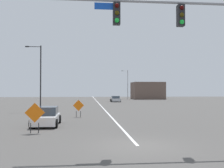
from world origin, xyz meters
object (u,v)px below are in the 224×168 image
Objects in this scene: street_lamp_far_right at (127,83)px; construction_sign_right_shoulder at (35,114)px; car_white_mid at (46,117)px; construction_sign_left_lane at (78,106)px; traffic_signal_assembly at (216,29)px; street_lamp_near_right at (39,75)px; car_silver_far at (115,99)px.

construction_sign_right_shoulder is (-15.32, -60.00, -3.51)m from street_lamp_far_right.
street_lamp_far_right is 58.61m from car_white_mid.
construction_sign_left_lane is at bearing -104.29° from street_lamp_far_right.
traffic_signal_assembly is 25.01m from street_lamp_near_right.
street_lamp_far_right is at bearing 75.71° from construction_sign_left_lane.
traffic_signal_assembly is 1.53× the size of street_lamp_near_right.
traffic_signal_assembly is at bearing -39.43° from car_white_mid.
street_lamp_near_right is at bearing -113.08° from street_lamp_far_right.
construction_sign_right_shoulder reaches higher than construction_sign_left_lane.
construction_sign_left_lane is at bearing 69.04° from car_white_mid.
street_lamp_far_right is 46.26m from street_lamp_near_right.
car_white_mid is 0.91× the size of car_silver_far.
street_lamp_far_right is 1.01× the size of street_lamp_near_right.
construction_sign_right_shoulder is 42.91m from car_silver_far.
street_lamp_far_right is 2.12× the size of car_white_mid.
car_white_mid is (-2.22, -5.80, -0.41)m from construction_sign_left_lane.
street_lamp_near_right reaches higher than car_silver_far.
traffic_signal_assembly reaches higher than car_silver_far.
street_lamp_far_right is 62.02m from construction_sign_right_shoulder.
street_lamp_far_right reaches higher than car_white_mid.
construction_sign_right_shoulder is 0.47× the size of car_white_mid.
traffic_signal_assembly is at bearing -90.11° from car_silver_far.
street_lamp_far_right is 52.42m from construction_sign_left_lane.
street_lamp_far_right is 5.00× the size of construction_sign_left_lane.
street_lamp_near_right is at bearing 119.83° from traffic_signal_assembly.
street_lamp_far_right reaches higher than traffic_signal_assembly.
traffic_signal_assembly is at bearing -60.17° from street_lamp_near_right.
car_silver_far is at bearing 89.89° from traffic_signal_assembly.
street_lamp_near_right is 14.79m from car_white_mid.
street_lamp_near_right reaches higher than construction_sign_left_lane.
construction_sign_left_lane is (5.22, -8.12, -3.57)m from street_lamp_near_right.
street_lamp_far_right is at bearing 66.92° from street_lamp_near_right.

